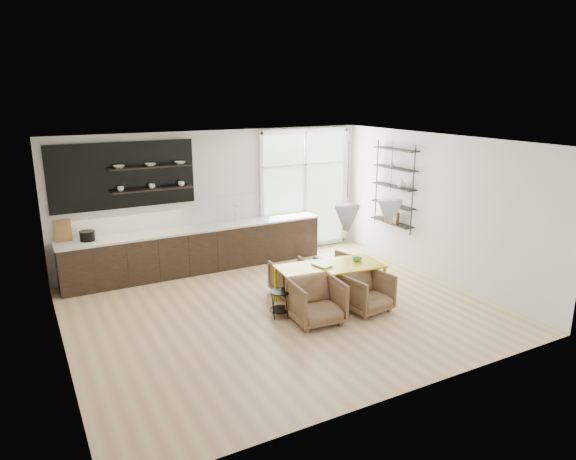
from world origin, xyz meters
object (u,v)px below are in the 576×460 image
object	(u,v)px
armchair_front_right	(367,292)
dining_table	(330,268)
armchair_back_right	(336,271)
wire_stool	(280,300)
armchair_front_left	(316,301)
armchair_back_left	(291,278)

from	to	relation	value
armchair_front_right	dining_table	bearing A→B (deg)	110.83
armchair_back_right	armchair_front_right	distance (m)	1.24
armchair_front_right	armchair_back_right	bearing A→B (deg)	73.87
armchair_front_right	wire_stool	xyz separation A→B (m)	(-1.43, 0.49, -0.05)
armchair_back_right	armchair_front_right	size ratio (longest dim) A/B	0.91
armchair_back_right	armchair_front_left	size ratio (longest dim) A/B	0.85
dining_table	armchair_back_left	world-z (taller)	dining_table
armchair_back_left	armchair_back_right	distance (m)	0.97
dining_table	armchair_front_right	distance (m)	0.78
armchair_front_left	wire_stool	distance (m)	0.64
armchair_front_right	armchair_front_left	bearing A→B (deg)	171.27
armchair_back_right	armchair_back_left	bearing A→B (deg)	-16.85
wire_stool	dining_table	bearing A→B (deg)	7.65
armchair_back_left	armchair_front_right	size ratio (longest dim) A/B	0.93
dining_table	armchair_back_right	distance (m)	0.85
armchair_back_left	wire_stool	world-z (taller)	armchair_back_left
armchair_back_left	armchair_back_right	size ratio (longest dim) A/B	1.02
dining_table	wire_stool	size ratio (longest dim) A/B	4.26
armchair_front_left	armchair_front_right	world-z (taller)	armchair_front_left
dining_table	armchair_front_right	bearing A→B (deg)	-55.51
armchair_back_left	armchair_front_left	world-z (taller)	armchair_front_left
armchair_back_right	wire_stool	world-z (taller)	armchair_back_right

